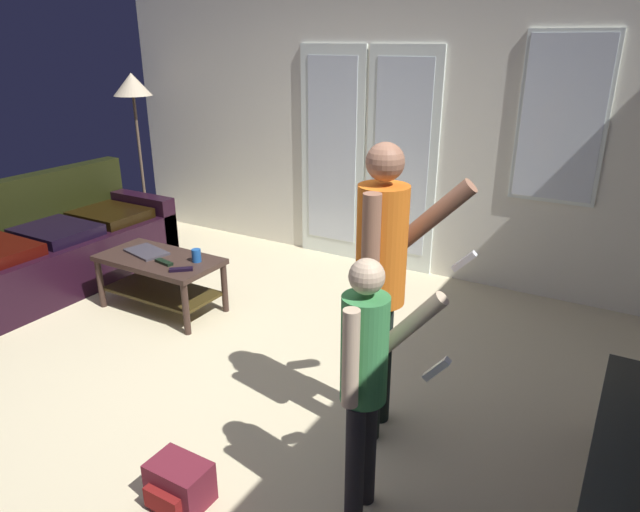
{
  "coord_description": "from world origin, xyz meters",
  "views": [
    {
      "loc": [
        2.21,
        -2.26,
        2.05
      ],
      "look_at": [
        0.74,
        0.24,
        0.93
      ],
      "focal_mm": 31.79,
      "sensor_mm": 36.0,
      "label": 1
    }
  ],
  "objects_px": {
    "person_child": "(366,371)",
    "person_adult": "(383,270)",
    "coffee_table": "(160,272)",
    "laptop_closed": "(147,252)",
    "cup_near_edge": "(196,255)",
    "backpack": "(179,484)",
    "tv_remote_black": "(181,269)",
    "floor_lamp": "(133,94)",
    "leather_couch": "(54,250)",
    "dvd_remote_slim": "(164,262)"
  },
  "relations": [
    {
      "from": "person_child",
      "to": "person_adult",
      "type": "bearing_deg",
      "value": 108.46
    },
    {
      "from": "coffee_table",
      "to": "laptop_closed",
      "type": "xyz_separation_m",
      "value": [
        -0.16,
        0.02,
        0.13
      ]
    },
    {
      "from": "coffee_table",
      "to": "cup_near_edge",
      "type": "height_order",
      "value": "cup_near_edge"
    },
    {
      "from": "coffee_table",
      "to": "person_adult",
      "type": "distance_m",
      "value": 2.27
    },
    {
      "from": "backpack",
      "to": "cup_near_edge",
      "type": "distance_m",
      "value": 2.02
    },
    {
      "from": "cup_near_edge",
      "to": "tv_remote_black",
      "type": "bearing_deg",
      "value": -82.57
    },
    {
      "from": "coffee_table",
      "to": "backpack",
      "type": "distance_m",
      "value": 2.14
    },
    {
      "from": "floor_lamp",
      "to": "tv_remote_black",
      "type": "bearing_deg",
      "value": -37.08
    },
    {
      "from": "leather_couch",
      "to": "cup_near_edge",
      "type": "xyz_separation_m",
      "value": [
        1.51,
        0.18,
        0.18
      ]
    },
    {
      "from": "tv_remote_black",
      "to": "dvd_remote_slim",
      "type": "bearing_deg",
      "value": 127.75
    },
    {
      "from": "coffee_table",
      "to": "person_adult",
      "type": "bearing_deg",
      "value": -13.15
    },
    {
      "from": "dvd_remote_slim",
      "to": "leather_couch",
      "type": "bearing_deg",
      "value": -169.08
    },
    {
      "from": "person_adult",
      "to": "cup_near_edge",
      "type": "bearing_deg",
      "value": 162.19
    },
    {
      "from": "person_child",
      "to": "laptop_closed",
      "type": "bearing_deg",
      "value": 156.05
    },
    {
      "from": "floor_lamp",
      "to": "tv_remote_black",
      "type": "distance_m",
      "value": 2.53
    },
    {
      "from": "coffee_table",
      "to": "backpack",
      "type": "xyz_separation_m",
      "value": [
        1.55,
        -1.46,
        -0.22
      ]
    },
    {
      "from": "floor_lamp",
      "to": "cup_near_edge",
      "type": "xyz_separation_m",
      "value": [
        1.8,
        -1.18,
        -1.03
      ]
    },
    {
      "from": "laptop_closed",
      "to": "dvd_remote_slim",
      "type": "height_order",
      "value": "dvd_remote_slim"
    },
    {
      "from": "tv_remote_black",
      "to": "dvd_remote_slim",
      "type": "xyz_separation_m",
      "value": [
        -0.21,
        0.04,
        0.0
      ]
    },
    {
      "from": "dvd_remote_slim",
      "to": "coffee_table",
      "type": "bearing_deg",
      "value": 160.4
    },
    {
      "from": "person_adult",
      "to": "tv_remote_black",
      "type": "distance_m",
      "value": 1.89
    },
    {
      "from": "leather_couch",
      "to": "cup_near_edge",
      "type": "relative_size",
      "value": 20.48
    },
    {
      "from": "laptop_closed",
      "to": "cup_near_edge",
      "type": "distance_m",
      "value": 0.48
    },
    {
      "from": "backpack",
      "to": "dvd_remote_slim",
      "type": "relative_size",
      "value": 1.68
    },
    {
      "from": "floor_lamp",
      "to": "backpack",
      "type": "distance_m",
      "value": 4.32
    },
    {
      "from": "leather_couch",
      "to": "person_adult",
      "type": "relative_size",
      "value": 1.28
    },
    {
      "from": "coffee_table",
      "to": "tv_remote_black",
      "type": "relative_size",
      "value": 5.8
    },
    {
      "from": "coffee_table",
      "to": "floor_lamp",
      "type": "height_order",
      "value": "floor_lamp"
    },
    {
      "from": "leather_couch",
      "to": "floor_lamp",
      "type": "bearing_deg",
      "value": 102.25
    },
    {
      "from": "cup_near_edge",
      "to": "backpack",
      "type": "bearing_deg",
      "value": -51.33
    },
    {
      "from": "backpack",
      "to": "cup_near_edge",
      "type": "height_order",
      "value": "cup_near_edge"
    },
    {
      "from": "person_adult",
      "to": "laptop_closed",
      "type": "relative_size",
      "value": 4.55
    },
    {
      "from": "leather_couch",
      "to": "laptop_closed",
      "type": "xyz_separation_m",
      "value": [
        1.03,
        0.12,
        0.14
      ]
    },
    {
      "from": "coffee_table",
      "to": "person_adult",
      "type": "height_order",
      "value": "person_adult"
    },
    {
      "from": "person_adult",
      "to": "person_child",
      "type": "distance_m",
      "value": 0.65
    },
    {
      "from": "coffee_table",
      "to": "dvd_remote_slim",
      "type": "bearing_deg",
      "value": -29.75
    },
    {
      "from": "laptop_closed",
      "to": "cup_near_edge",
      "type": "relative_size",
      "value": 3.51
    },
    {
      "from": "coffee_table",
      "to": "person_adult",
      "type": "xyz_separation_m",
      "value": [
        2.12,
        -0.5,
        0.64
      ]
    },
    {
      "from": "floor_lamp",
      "to": "dvd_remote_slim",
      "type": "height_order",
      "value": "floor_lamp"
    },
    {
      "from": "laptop_closed",
      "to": "tv_remote_black",
      "type": "height_order",
      "value": "tv_remote_black"
    },
    {
      "from": "floor_lamp",
      "to": "cup_near_edge",
      "type": "height_order",
      "value": "floor_lamp"
    },
    {
      "from": "coffee_table",
      "to": "cup_near_edge",
      "type": "bearing_deg",
      "value": 14.88
    },
    {
      "from": "tv_remote_black",
      "to": "laptop_closed",
      "type": "bearing_deg",
      "value": 123.28
    },
    {
      "from": "person_child",
      "to": "dvd_remote_slim",
      "type": "relative_size",
      "value": 7.35
    },
    {
      "from": "laptop_closed",
      "to": "tv_remote_black",
      "type": "bearing_deg",
      "value": -2.44
    },
    {
      "from": "cup_near_edge",
      "to": "dvd_remote_slim",
      "type": "relative_size",
      "value": 0.59
    },
    {
      "from": "backpack",
      "to": "dvd_remote_slim",
      "type": "xyz_separation_m",
      "value": [
        -1.42,
        1.39,
        0.35
      ]
    },
    {
      "from": "person_child",
      "to": "tv_remote_black",
      "type": "height_order",
      "value": "person_child"
    },
    {
      "from": "leather_couch",
      "to": "person_child",
      "type": "bearing_deg",
      "value": -15.66
    },
    {
      "from": "cup_near_edge",
      "to": "coffee_table",
      "type": "bearing_deg",
      "value": -165.12
    }
  ]
}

